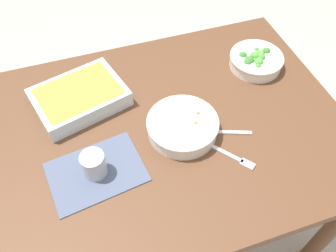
{
  "coord_description": "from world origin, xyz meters",
  "views": [
    {
      "loc": [
        -0.23,
        -0.68,
        1.65
      ],
      "look_at": [
        0.0,
        0.0,
        0.74
      ],
      "focal_mm": 37.21,
      "sensor_mm": 36.0,
      "label": 1
    }
  ],
  "objects_px": {
    "fork_on_table": "(232,156)",
    "drink_cup": "(94,166)",
    "stew_bowl": "(183,126)",
    "baking_dish": "(80,97)",
    "broccoli_bowl": "(256,60)",
    "spoon_by_stew": "(217,132)"
  },
  "relations": [
    {
      "from": "stew_bowl",
      "to": "fork_on_table",
      "type": "xyz_separation_m",
      "value": [
        0.11,
        -0.14,
        -0.03
      ]
    },
    {
      "from": "stew_bowl",
      "to": "drink_cup",
      "type": "xyz_separation_m",
      "value": [
        -0.3,
        -0.06,
        0.01
      ]
    },
    {
      "from": "stew_bowl",
      "to": "drink_cup",
      "type": "height_order",
      "value": "drink_cup"
    },
    {
      "from": "stew_bowl",
      "to": "baking_dish",
      "type": "bearing_deg",
      "value": 141.78
    },
    {
      "from": "fork_on_table",
      "to": "drink_cup",
      "type": "bearing_deg",
      "value": 169.04
    },
    {
      "from": "drink_cup",
      "to": "fork_on_table",
      "type": "distance_m",
      "value": 0.42
    },
    {
      "from": "baking_dish",
      "to": "drink_cup",
      "type": "height_order",
      "value": "drink_cup"
    },
    {
      "from": "stew_bowl",
      "to": "drink_cup",
      "type": "distance_m",
      "value": 0.31
    },
    {
      "from": "stew_bowl",
      "to": "broccoli_bowl",
      "type": "bearing_deg",
      "value": 29.51
    },
    {
      "from": "broccoli_bowl",
      "to": "baking_dish",
      "type": "distance_m",
      "value": 0.67
    },
    {
      "from": "drink_cup",
      "to": "spoon_by_stew",
      "type": "relative_size",
      "value": 0.5
    },
    {
      "from": "baking_dish",
      "to": "spoon_by_stew",
      "type": "relative_size",
      "value": 2.04
    },
    {
      "from": "baking_dish",
      "to": "broccoli_bowl",
      "type": "bearing_deg",
      "value": -1.76
    },
    {
      "from": "broccoli_bowl",
      "to": "baking_dish",
      "type": "xyz_separation_m",
      "value": [
        -0.67,
        0.02,
        0.0
      ]
    },
    {
      "from": "broccoli_bowl",
      "to": "fork_on_table",
      "type": "xyz_separation_m",
      "value": [
        -0.26,
        -0.35,
        -0.03
      ]
    },
    {
      "from": "fork_on_table",
      "to": "baking_dish",
      "type": "bearing_deg",
      "value": 137.43
    },
    {
      "from": "stew_bowl",
      "to": "drink_cup",
      "type": "bearing_deg",
      "value": -168.19
    },
    {
      "from": "stew_bowl",
      "to": "fork_on_table",
      "type": "distance_m",
      "value": 0.18
    },
    {
      "from": "spoon_by_stew",
      "to": "broccoli_bowl",
      "type": "bearing_deg",
      "value": 43.43
    },
    {
      "from": "baking_dish",
      "to": "drink_cup",
      "type": "relative_size",
      "value": 4.09
    },
    {
      "from": "spoon_by_stew",
      "to": "stew_bowl",
      "type": "bearing_deg",
      "value": 159.63
    },
    {
      "from": "spoon_by_stew",
      "to": "fork_on_table",
      "type": "bearing_deg",
      "value": -86.9
    }
  ]
}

